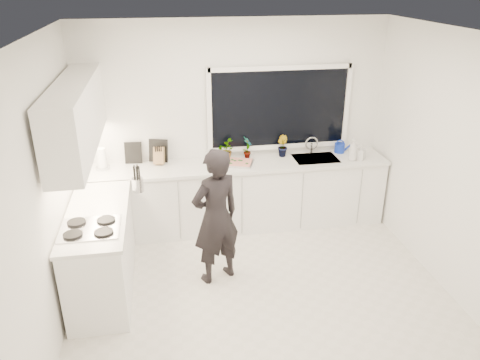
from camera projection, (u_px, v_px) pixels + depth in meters
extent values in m
cube|color=beige|center=(260.00, 290.00, 5.14)|extent=(4.00, 3.50, 0.02)
cube|color=white|center=(234.00, 124.00, 6.17)|extent=(4.00, 0.02, 2.70)
cube|color=white|center=(48.00, 191.00, 4.28)|extent=(0.02, 3.50, 2.70)
cube|color=white|center=(450.00, 164.00, 4.90)|extent=(0.02, 3.50, 2.70)
cube|color=white|center=(265.00, 32.00, 4.04)|extent=(4.00, 3.50, 0.02)
cube|color=black|center=(279.00, 108.00, 6.16)|extent=(1.80, 0.02, 1.00)
cube|color=white|center=(238.00, 196.00, 6.26)|extent=(3.92, 0.58, 0.88)
cube|color=white|center=(102.00, 252.00, 5.01)|extent=(0.58, 1.60, 0.88)
cube|color=silver|center=(238.00, 165.00, 6.07)|extent=(3.94, 0.62, 0.04)
cube|color=silver|center=(96.00, 214.00, 4.83)|extent=(0.62, 1.60, 0.04)
cube|color=white|center=(76.00, 116.00, 4.74)|extent=(0.34, 2.10, 0.70)
cube|color=silver|center=(315.00, 162.00, 6.25)|extent=(0.58, 0.42, 0.14)
cylinder|color=silver|center=(312.00, 145.00, 6.37)|extent=(0.03, 0.03, 0.22)
cube|color=black|center=(90.00, 228.00, 4.50)|extent=(0.56, 0.48, 0.03)
imported|color=black|center=(216.00, 217.00, 5.03)|extent=(0.67, 0.57, 1.56)
cube|color=#B7B6BB|center=(236.00, 163.00, 6.03)|extent=(0.50, 0.43, 0.03)
cube|color=red|center=(236.00, 162.00, 6.03)|extent=(0.45, 0.38, 0.01)
cylinder|color=#122EB0|center=(340.00, 148.00, 6.41)|extent=(0.18, 0.18, 0.13)
cylinder|color=white|center=(102.00, 159.00, 5.84)|extent=(0.12, 0.12, 0.26)
cube|color=#A5864D|center=(159.00, 156.00, 6.00)|extent=(0.15, 0.13, 0.22)
cylinder|color=#ADADB1|center=(138.00, 185.00, 5.26)|extent=(0.16, 0.16, 0.16)
cube|color=black|center=(133.00, 153.00, 6.02)|extent=(0.22, 0.04, 0.28)
cube|color=black|center=(158.00, 151.00, 6.07)|extent=(0.24, 0.10, 0.30)
imported|color=#26662D|center=(225.00, 150.00, 6.14)|extent=(0.22, 0.25, 0.26)
imported|color=#26662D|center=(247.00, 147.00, 6.18)|extent=(0.16, 0.19, 0.30)
imported|color=#26662D|center=(282.00, 146.00, 6.25)|extent=(0.16, 0.18, 0.28)
imported|color=#D8BF66|center=(353.00, 150.00, 6.11)|extent=(0.13, 0.13, 0.29)
imported|color=#D8BF66|center=(361.00, 152.00, 6.14)|extent=(0.13, 0.13, 0.20)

